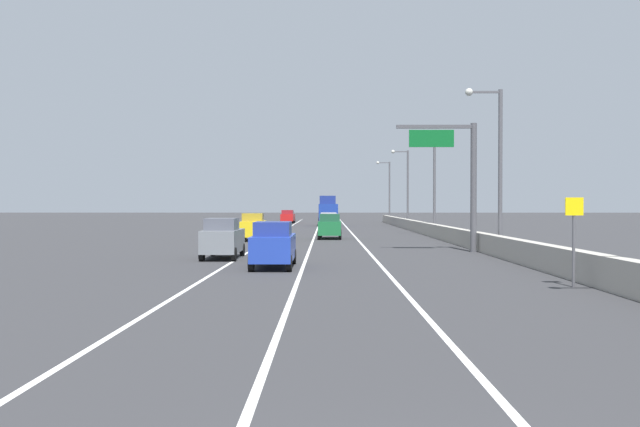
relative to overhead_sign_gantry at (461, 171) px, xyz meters
name	(u,v)px	position (x,y,z in m)	size (l,w,h in m)	color
ground_plane	(336,231)	(-6.87, 30.19, -4.73)	(320.00, 320.00, 0.00)	#2D2D30
lane_stripe_left	(276,235)	(-12.37, 21.19, -4.73)	(0.16, 130.00, 0.00)	silver
lane_stripe_center	(315,235)	(-8.87, 21.19, -4.73)	(0.16, 130.00, 0.00)	silver
lane_stripe_right	(354,235)	(-5.37, 21.19, -4.73)	(0.16, 130.00, 0.00)	silver
jersey_barrier_right	(462,237)	(1.34, 6.19, -4.18)	(0.60, 120.00, 1.10)	#9E998E
overhead_sign_gantry	(461,171)	(0.00, 0.00, 0.00)	(4.68, 0.36, 7.50)	#47474C
speed_advisory_sign	(574,235)	(0.44, -16.52, -2.96)	(0.60, 0.11, 3.00)	#4C4C51
lamp_post_right_second	(496,158)	(1.85, -0.64, 0.72)	(2.14, 0.44, 9.41)	#4C4C51
lamp_post_right_third	(431,175)	(1.56, 20.77, 0.72)	(2.14, 0.44, 9.41)	#4C4C51
lamp_post_right_fourth	(406,183)	(1.79, 42.17, 0.72)	(2.14, 0.44, 9.41)	#4C4C51
lamp_post_right_fifth	(388,187)	(1.60, 63.57, 0.72)	(2.14, 0.44, 9.41)	#4C4C51
car_gray_0	(223,239)	(-13.13, -4.90, -3.70)	(1.80, 4.21, 2.07)	slate
car_green_1	(330,226)	(-7.54, 14.98, -3.72)	(1.97, 4.54, 2.02)	#196033
car_white_2	(329,223)	(-7.62, 25.97, -3.74)	(1.86, 4.21, 1.99)	white
car_blue_3	(274,245)	(-10.14, -9.78, -3.72)	(1.79, 4.45, 2.02)	#1E389E
car_red_4	(288,217)	(-13.56, 59.74, -3.75)	(2.02, 4.45, 1.96)	red
car_yellow_5	(253,227)	(-13.43, 12.03, -3.68)	(1.96, 4.44, 2.10)	gold
box_truck	(328,212)	(-7.65, 48.40, -2.93)	(2.60, 8.50, 3.94)	navy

